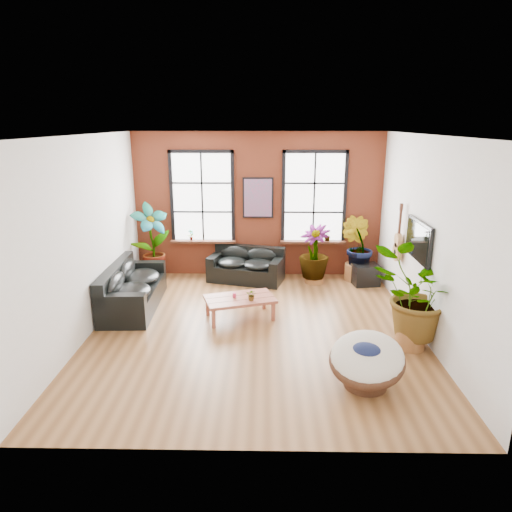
{
  "coord_description": "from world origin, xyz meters",
  "views": [
    {
      "loc": [
        0.16,
        -7.73,
        3.71
      ],
      "look_at": [
        0.0,
        0.6,
        1.25
      ],
      "focal_mm": 32.0,
      "sensor_mm": 36.0,
      "label": 1
    }
  ],
  "objects": [
    {
      "name": "pot_right_wall",
      "position": [
        2.66,
        -0.63,
        0.18
      ],
      "size": [
        0.56,
        0.56,
        0.37
      ],
      "rotation": [
        0.0,
        0.0,
        -0.13
      ],
      "color": "#9C6233",
      "rests_on": "ground"
    },
    {
      "name": "table_plant",
      "position": [
        -0.08,
        0.39,
        0.54
      ],
      "size": [
        0.23,
        0.21,
        0.22
      ],
      "primitive_type": "imported",
      "rotation": [
        0.0,
        0.0,
        -0.17
      ],
      "color": "#285115",
      "rests_on": "coffee_table"
    },
    {
      "name": "media_box",
      "position": [
        2.55,
        2.5,
        0.25
      ],
      "size": [
        0.66,
        0.57,
        0.49
      ],
      "rotation": [
        0.0,
        0.0,
        0.15
      ],
      "color": "black",
      "rests_on": "ground"
    },
    {
      "name": "pot_back_right",
      "position": [
        2.4,
        2.83,
        0.2
      ],
      "size": [
        0.64,
        0.64,
        0.4
      ],
      "rotation": [
        0.0,
        0.0,
        0.17
      ],
      "color": "#9C6233",
      "rests_on": "ground"
    },
    {
      "name": "pot_mid",
      "position": [
        1.36,
        2.61,
        0.16
      ],
      "size": [
        0.48,
        0.48,
        0.32
      ],
      "rotation": [
        0.0,
        0.0,
        0.11
      ],
      "color": "#9C6233",
      "rests_on": "ground"
    },
    {
      "name": "poster",
      "position": [
        0.0,
        3.18,
        1.95
      ],
      "size": [
        0.74,
        0.06,
        0.98
      ],
      "color": "black",
      "rests_on": "room"
    },
    {
      "name": "papasan_chair",
      "position": [
        1.64,
        -1.84,
        0.42
      ],
      "size": [
        1.42,
        1.42,
        0.81
      ],
      "rotation": [
        0.0,
        0.0,
        -0.4
      ],
      "color": "#4A2B1A",
      "rests_on": "ground"
    },
    {
      "name": "coffee_table",
      "position": [
        -0.31,
        0.53,
        0.38
      ],
      "size": [
        1.49,
        1.12,
        0.51
      ],
      "rotation": [
        0.0,
        0.0,
        0.31
      ],
      "color": "brown",
      "rests_on": "ground"
    },
    {
      "name": "sofa_left",
      "position": [
        -2.59,
        1.03,
        0.41
      ],
      "size": [
        1.03,
        2.3,
        0.9
      ],
      "rotation": [
        0.0,
        0.0,
        1.61
      ],
      "color": "black",
      "rests_on": "ground"
    },
    {
      "name": "sill_plant_left",
      "position": [
        -1.65,
        3.13,
        1.04
      ],
      "size": [
        0.17,
        0.17,
        0.27
      ],
      "primitive_type": "imported",
      "rotation": [
        0.0,
        0.0,
        0.79
      ],
      "color": "#285115",
      "rests_on": "room"
    },
    {
      "name": "room",
      "position": [
        0.0,
        0.15,
        1.75
      ],
      "size": [
        6.04,
        6.54,
        3.54
      ],
      "color": "brown",
      "rests_on": "ground"
    },
    {
      "name": "sill_plant_right",
      "position": [
        1.7,
        3.13,
        1.04
      ],
      "size": [
        0.19,
        0.19,
        0.27
      ],
      "primitive_type": "imported",
      "rotation": [
        0.0,
        0.0,
        3.49
      ],
      "color": "#285115",
      "rests_on": "room"
    },
    {
      "name": "pot_back_left",
      "position": [
        -2.53,
        2.67,
        0.2
      ],
      "size": [
        0.61,
        0.61,
        0.41
      ],
      "rotation": [
        0.0,
        0.0,
        0.1
      ],
      "color": "#9C6233",
      "rests_on": "ground"
    },
    {
      "name": "sofa_back",
      "position": [
        -0.27,
        2.76,
        0.36
      ],
      "size": [
        1.91,
        1.27,
        0.8
      ],
      "rotation": [
        0.0,
        0.0,
        -0.26
      ],
      "color": "black",
      "rests_on": "ground"
    },
    {
      "name": "floor_plant_mid",
      "position": [
        1.33,
        2.59,
        0.77
      ],
      "size": [
        0.99,
        0.99,
        1.26
      ],
      "primitive_type": "imported",
      "rotation": [
        0.0,
        0.0,
        5.65
      ],
      "color": "#285115",
      "rests_on": "ground"
    },
    {
      "name": "floor_plant_right_wall",
      "position": [
        2.68,
        -0.61,
        0.93
      ],
      "size": [
        1.56,
        1.41,
        1.54
      ],
      "primitive_type": "imported",
      "rotation": [
        0.0,
        0.0,
        3.3
      ],
      "color": "#285115",
      "rests_on": "ground"
    },
    {
      "name": "tv_wall_unit",
      "position": [
        2.93,
        0.6,
        1.54
      ],
      "size": [
        0.13,
        1.86,
        1.2
      ],
      "color": "black",
      "rests_on": "room"
    },
    {
      "name": "floor_plant_back_right",
      "position": [
        2.38,
        2.84,
        0.85
      ],
      "size": [
        0.98,
        0.97,
        1.39
      ],
      "primitive_type": "imported",
      "rotation": [
        0.0,
        0.0,
        2.44
      ],
      "color": "#285115",
      "rests_on": "ground"
    },
    {
      "name": "floor_plant_back_left",
      "position": [
        -2.51,
        2.66,
        1.03
      ],
      "size": [
        1.11,
        1.06,
        1.75
      ],
      "primitive_type": "imported",
      "rotation": [
        0.0,
        0.0,
        0.67
      ],
      "color": "#285115",
      "rests_on": "ground"
    }
  ]
}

